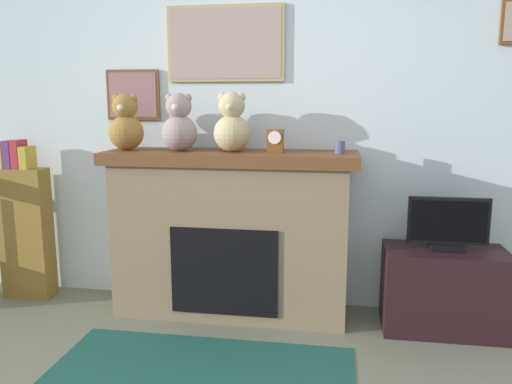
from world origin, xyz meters
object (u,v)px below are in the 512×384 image
at_px(television, 448,226).
at_px(candle_jar, 340,147).
at_px(mantel_clock, 275,141).
at_px(fireplace, 231,233).
at_px(bookshelf, 25,227).
at_px(teddy_bear_tan, 232,125).
at_px(teddy_bear_brown, 126,125).
at_px(tv_stand, 443,290).
at_px(teddy_bear_cream, 179,125).

relative_size(television, candle_jar, 6.10).
xyz_separation_m(candle_jar, mantel_clock, (-0.41, -0.00, 0.04)).
relative_size(fireplace, bookshelf, 1.42).
distance_m(television, teddy_bear_tan, 1.50).
bearing_deg(mantel_clock, bookshelf, 178.31).
bearing_deg(mantel_clock, teddy_bear_tan, 179.82).
bearing_deg(candle_jar, television, -4.06).
xyz_separation_m(television, teddy_bear_brown, (-2.10, 0.05, 0.60)).
height_order(fireplace, tv_stand, fireplace).
bearing_deg(teddy_bear_cream, tv_stand, -1.53).
relative_size(bookshelf, teddy_bear_cream, 3.08).
distance_m(television, teddy_bear_cream, 1.83).
bearing_deg(bookshelf, tv_stand, -1.95).
height_order(bookshelf, television, bookshelf).
relative_size(television, teddy_bear_tan, 1.26).
xyz_separation_m(tv_stand, television, (-0.00, -0.00, 0.42)).
xyz_separation_m(fireplace, teddy_bear_tan, (0.02, -0.02, 0.73)).
bearing_deg(teddy_bear_cream, mantel_clock, -0.08).
bearing_deg(mantel_clock, tv_stand, -2.38).
xyz_separation_m(candle_jar, teddy_bear_brown, (-1.43, -0.00, 0.13)).
xyz_separation_m(bookshelf, candle_jar, (2.27, -0.05, 0.62)).
bearing_deg(bookshelf, mantel_clock, -1.69).
xyz_separation_m(mantel_clock, teddy_bear_tan, (-0.28, 0.00, 0.10)).
relative_size(mantel_clock, teddy_bear_brown, 0.39).
height_order(mantel_clock, teddy_bear_cream, teddy_bear_cream).
bearing_deg(candle_jar, mantel_clock, -179.81).
bearing_deg(tv_stand, mantel_clock, 177.62).
relative_size(bookshelf, teddy_bear_brown, 3.11).
height_order(television, candle_jar, candle_jar).
bearing_deg(teddy_bear_brown, fireplace, 1.46).
xyz_separation_m(tv_stand, candle_jar, (-0.67, 0.05, 0.89)).
bearing_deg(teddy_bear_tan, candle_jar, 0.04).
bearing_deg(teddy_bear_brown, television, -1.29).
xyz_separation_m(bookshelf, mantel_clock, (1.86, -0.05, 0.66)).
relative_size(bookshelf, tv_stand, 1.57).
height_order(fireplace, teddy_bear_brown, teddy_bear_brown).
height_order(teddy_bear_cream, teddy_bear_tan, teddy_bear_tan).
relative_size(bookshelf, candle_jar, 14.67).
relative_size(fireplace, mantel_clock, 11.20).
bearing_deg(television, bookshelf, 178.03).
bearing_deg(teddy_bear_brown, teddy_bear_cream, -0.00).
distance_m(bookshelf, tv_stand, 2.96).
relative_size(tv_stand, television, 1.53).
xyz_separation_m(tv_stand, teddy_bear_tan, (-1.37, 0.05, 1.03)).
bearing_deg(teddy_bear_tan, teddy_bear_cream, 180.00).
distance_m(tv_stand, mantel_clock, 1.43).
xyz_separation_m(fireplace, teddy_bear_cream, (-0.34, -0.02, 0.72)).
relative_size(television, teddy_bear_brown, 1.29).
bearing_deg(fireplace, mantel_clock, -3.65).
xyz_separation_m(bookshelf, television, (2.94, -0.10, 0.15)).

